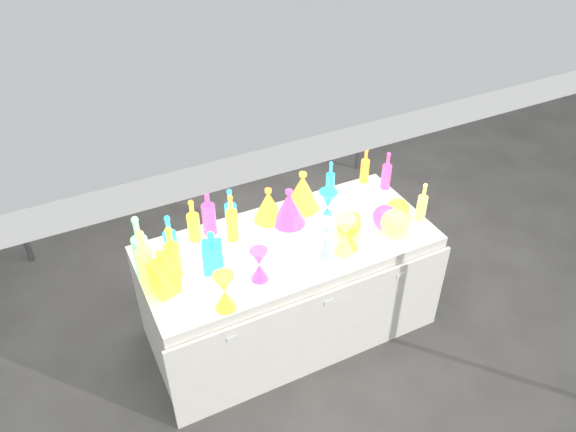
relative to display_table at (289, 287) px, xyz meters
name	(u,v)px	position (x,y,z in m)	size (l,w,h in m)	color
ground	(288,325)	(0.00, 0.01, -0.37)	(80.00, 80.00, 0.00)	#5C5A55
display_table	(289,287)	(0.00, 0.00, 0.00)	(1.84, 0.83, 0.75)	white
cardboard_box_closed	(112,141)	(-0.57, 2.72, -0.17)	(0.55, 0.40, 0.40)	#A8744C
cardboard_box_flat	(255,138)	(0.82, 2.43, -0.34)	(0.79, 0.56, 0.07)	#A8744C
bottle_0	(193,220)	(-0.50, 0.29, 0.52)	(0.07, 0.07, 0.29)	red
bottle_1	(170,239)	(-0.67, 0.16, 0.54)	(0.08, 0.08, 0.33)	#167917
bottle_2	(232,218)	(-0.29, 0.19, 0.54)	(0.07, 0.07, 0.33)	yellow
bottle_3	(208,211)	(-0.39, 0.31, 0.54)	(0.08, 0.08, 0.33)	#1E56B2
bottle_4	(145,259)	(-0.85, 0.03, 0.57)	(0.09, 0.09, 0.38)	#147A7E
bottle_5	(140,247)	(-0.85, 0.11, 0.58)	(0.09, 0.09, 0.41)	#CA28AB
bottle_6	(172,252)	(-0.70, 0.04, 0.55)	(0.09, 0.09, 0.34)	red
bottle_7	(231,211)	(-0.26, 0.26, 0.53)	(0.07, 0.07, 0.31)	#167917
decanter_0	(163,271)	(-0.78, -0.07, 0.52)	(0.12, 0.12, 0.29)	red
decanter_2	(212,251)	(-0.49, -0.02, 0.51)	(0.11, 0.11, 0.28)	#167917
hourglass_0	(225,292)	(-0.53, -0.33, 0.49)	(0.12, 0.12, 0.23)	yellow
hourglass_1	(259,265)	(-0.28, -0.20, 0.48)	(0.10, 0.10, 0.21)	#1E56B2
hourglass_2	(345,235)	(0.26, -0.21, 0.50)	(0.12, 0.12, 0.25)	#147A7E
hourglass_3	(326,239)	(0.15, -0.19, 0.50)	(0.12, 0.12, 0.25)	#CA28AB
hourglass_4	(349,233)	(0.30, -0.20, 0.49)	(0.11, 0.11, 0.23)	red
hourglass_5	(328,207)	(0.31, 0.08, 0.49)	(0.12, 0.12, 0.23)	#167917
globe_0	(348,226)	(0.37, -0.08, 0.44)	(0.15, 0.15, 0.12)	red
globe_1	(395,224)	(0.63, -0.20, 0.45)	(0.18, 0.18, 0.14)	#147A7E
globe_2	(397,210)	(0.73, -0.08, 0.44)	(0.15, 0.15, 0.12)	yellow
globe_3	(385,218)	(0.61, -0.12, 0.44)	(0.16, 0.16, 0.13)	#1E56B2
lampshade_0	(303,190)	(0.24, 0.29, 0.51)	(0.23, 0.23, 0.27)	#C0D92D
lampshade_1	(269,204)	(-0.01, 0.27, 0.49)	(0.19, 0.19, 0.23)	#C0D92D
lampshade_2	(289,207)	(0.09, 0.18, 0.50)	(0.21, 0.21, 0.25)	#1E56B2
bottle_8	(330,179)	(0.47, 0.33, 0.51)	(0.06, 0.06, 0.27)	#167917
bottle_9	(365,165)	(0.77, 0.37, 0.51)	(0.06, 0.06, 0.27)	yellow
bottle_10	(387,170)	(0.86, 0.23, 0.52)	(0.06, 0.06, 0.28)	#1E56B2
bottle_11	(423,202)	(0.86, -0.16, 0.51)	(0.06, 0.06, 0.27)	#147A7E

